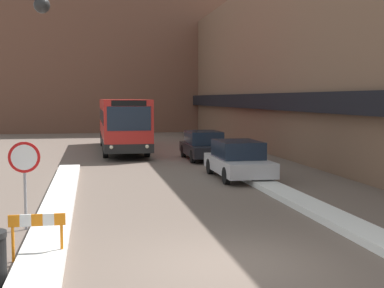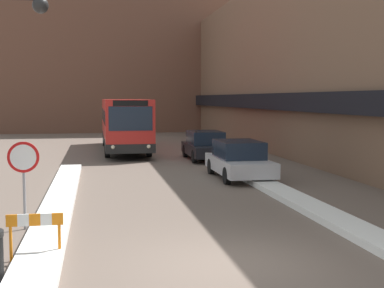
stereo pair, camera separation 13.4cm
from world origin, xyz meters
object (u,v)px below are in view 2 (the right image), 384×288
object	(u,v)px
parked_car_middle	(205,145)
street_lamp	(1,85)
stop_sign	(24,166)
construction_barricade	(35,227)
city_bus	(124,123)
parked_car_front	(239,160)

from	to	relation	value
parked_car_middle	street_lamp	xyz separation A→B (m)	(-7.73, -15.00, 2.76)
stop_sign	construction_barricade	distance (m)	2.85
construction_barricade	street_lamp	bearing A→B (deg)	116.94
city_bus	parked_car_middle	size ratio (longest dim) A/B	2.75
city_bus	street_lamp	size ratio (longest dim) A/B	2.19
parked_car_front	construction_barricade	distance (m)	12.10
stop_sign	street_lamp	size ratio (longest dim) A/B	0.39
parked_car_front	parked_car_middle	bearing A→B (deg)	90.00
parked_car_middle	city_bus	bearing A→B (deg)	125.17
parked_car_middle	stop_sign	distance (m)	15.86
parked_car_front	parked_car_middle	distance (m)	6.70
city_bus	parked_car_front	world-z (taller)	city_bus
parked_car_middle	construction_barricade	xyz separation A→B (m)	(-6.90, -16.65, -0.09)
street_lamp	construction_barricade	world-z (taller)	street_lamp
city_bus	parked_car_front	xyz separation A→B (m)	(3.94, -12.29, -0.96)
parked_car_front	parked_car_middle	size ratio (longest dim) A/B	1.02
parked_car_middle	street_lamp	size ratio (longest dim) A/B	0.80
city_bus	parked_car_front	distance (m)	12.94
street_lamp	construction_barricade	distance (m)	3.39
street_lamp	construction_barricade	xyz separation A→B (m)	(0.84, -1.64, -2.84)
city_bus	parked_car_middle	distance (m)	6.91
city_bus	stop_sign	size ratio (longest dim) A/B	5.62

